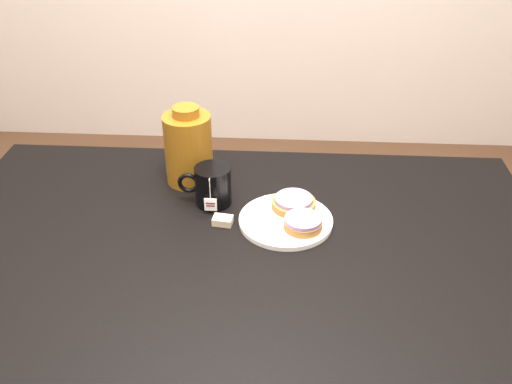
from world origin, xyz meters
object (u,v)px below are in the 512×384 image
plate (286,220)px  mug (212,185)px  bagel_back (294,203)px  teabag_pouch (223,220)px  table (239,277)px  bagel_front (303,223)px  bagel_package (188,148)px

plate → mug: size_ratio=1.66×
bagel_back → teabag_pouch: (-0.16, -0.06, -0.02)m
table → bagel_front: (0.14, 0.07, 0.11)m
table → plate: size_ratio=6.40×
table → bagel_package: (-0.15, 0.28, 0.18)m
bagel_back → mug: (-0.20, 0.03, 0.03)m
table → teabag_pouch: teabag_pouch is taller
mug → bagel_package: 0.14m
table → bagel_front: size_ratio=12.92×
bagel_back → bagel_package: 0.31m
table → teabag_pouch: bearing=117.0°
bagel_front → teabag_pouch: size_ratio=2.41×
table → bagel_front: 0.19m
bagel_front → bagel_back: bearing=104.6°
plate → bagel_front: bagel_front is taller
table → bagel_back: (0.12, 0.15, 0.11)m
table → mug: size_ratio=10.63×
plate → mug: 0.20m
mug → plate: bearing=-21.7°
table → bagel_package: 0.37m
bagel_package → bagel_front: bearing=-36.2°
bagel_front → teabag_pouch: bearing=173.6°
plate → bagel_back: bearing=70.7°
table → bagel_front: bearing=25.8°
bagel_package → mug: bearing=-55.6°
table → plate: plate is taller
mug → bagel_front: bearing=-25.5°
plate → bagel_front: bearing=-40.6°
teabag_pouch → bagel_package: (-0.11, 0.19, 0.09)m
bagel_package → bagel_back: bearing=-25.9°
plate → teabag_pouch: teabag_pouch is taller
mug → teabag_pouch: mug is taller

